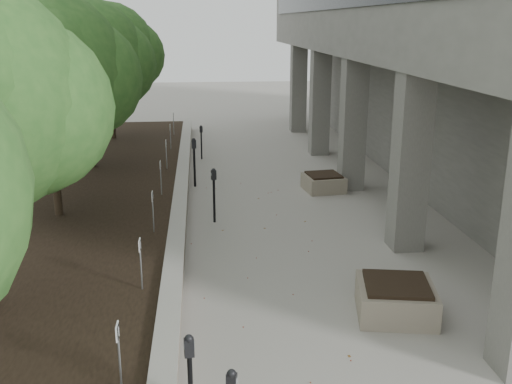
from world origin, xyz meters
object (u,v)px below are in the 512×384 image
crabapple_tree_5 (109,71)px  parking_meter_3 (214,195)px  parking_meter_5 (201,142)px  crabapple_tree_4 (87,84)px  planter_front (396,298)px  parking_meter_4 (194,162)px  crabapple_tree_3 (48,105)px  planter_back (324,182)px

crabapple_tree_5 → parking_meter_3: (3.88, -9.82, -2.40)m
parking_meter_3 → parking_meter_5: bearing=72.6°
crabapple_tree_4 → planter_front: (6.94, -10.13, -2.81)m
parking_meter_3 → parking_meter_4: (-0.52, 3.49, 0.06)m
crabapple_tree_5 → parking_meter_5: crabapple_tree_5 is taller
crabapple_tree_3 → parking_meter_5: crabapple_tree_3 is taller
crabapple_tree_3 → parking_meter_3: (3.88, 0.18, -2.40)m
parking_meter_4 → planter_back: size_ratio=1.37×
crabapple_tree_4 → planter_back: bearing=-16.5°
parking_meter_5 → planter_front: size_ratio=0.98×
parking_meter_4 → parking_meter_5: 3.84m
crabapple_tree_4 → parking_meter_5: size_ratio=4.19×
crabapple_tree_4 → crabapple_tree_5: same height
parking_meter_4 → parking_meter_5: parking_meter_4 is taller
parking_meter_5 → crabapple_tree_5: bearing=136.8°
parking_meter_5 → planter_back: parking_meter_5 is taller
parking_meter_3 → parking_meter_4: size_ratio=0.93×
parking_meter_4 → crabapple_tree_4: bearing=150.3°
parking_meter_3 → planter_back: 4.37m
crabapple_tree_5 → planter_front: crabapple_tree_5 is taller
planter_front → planter_back: (0.38, 7.97, -0.04)m
crabapple_tree_3 → crabapple_tree_5: same height
crabapple_tree_4 → crabapple_tree_3: bearing=-90.0°
crabapple_tree_3 → crabapple_tree_4: same height
crabapple_tree_5 → parking_meter_4: 7.53m
planter_front → planter_back: planter_front is taller
crabapple_tree_3 → crabapple_tree_4: 5.00m
crabapple_tree_4 → parking_meter_5: bearing=34.9°
parking_meter_4 → parking_meter_5: size_ratio=1.20×
parking_meter_5 → planter_front: bearing=-83.7°
parking_meter_4 → planter_back: 4.08m
crabapple_tree_3 → planter_back: 8.35m
crabapple_tree_4 → parking_meter_4: size_ratio=3.49×
parking_meter_3 → parking_meter_4: parking_meter_4 is taller
crabapple_tree_3 → parking_meter_4: crabapple_tree_3 is taller
crabapple_tree_5 → planter_front: size_ratio=4.10×
crabapple_tree_4 → parking_meter_3: crabapple_tree_4 is taller
crabapple_tree_3 → parking_meter_5: bearing=64.4°
crabapple_tree_5 → planter_back: crabapple_tree_5 is taller
crabapple_tree_3 → crabapple_tree_4: size_ratio=1.00×
parking_meter_3 → parking_meter_5: size_ratio=1.11×
crabapple_tree_3 → crabapple_tree_4: bearing=90.0°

